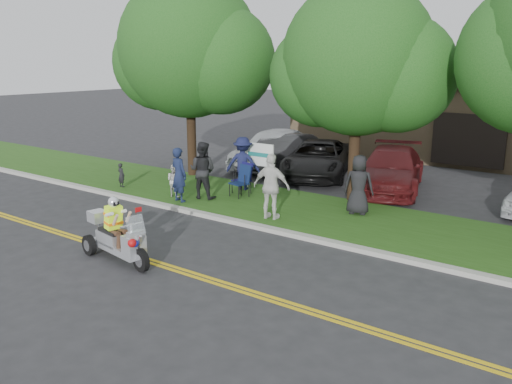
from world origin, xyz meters
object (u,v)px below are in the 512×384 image
Objects in this scene: spectator_adult_mid at (203,170)px; parked_car_far_left at (273,148)px; spectator_adult_right at (272,187)px; parked_car_right at (391,169)px; spectator_adult_left at (179,175)px; parked_car_mid at (318,159)px; trike_scooter at (117,238)px; lawn_chair_a at (244,176)px; lawn_chair_b at (242,179)px; parked_car_left at (282,152)px.

spectator_adult_mid is 6.30m from parked_car_far_left.
spectator_adult_right is 8.17m from parked_car_far_left.
parked_car_right is at bearing -110.91° from spectator_adult_right.
spectator_adult_right is 5.97m from parked_car_right.
parked_car_right is at bearing -119.90° from spectator_adult_left.
parked_car_mid is (1.46, 6.48, -0.28)m from spectator_adult_left.
trike_scooter reaches higher than lawn_chair_a.
parked_car_mid is at bearing 100.17° from lawn_chair_b.
parked_car_left is at bearing -67.83° from spectator_adult_right.
trike_scooter reaches higher than parked_car_right.
lawn_chair_b is (0.22, -0.40, 0.01)m from lawn_chair_a.
spectator_adult_left is at bearing -104.09° from lawn_chair_a.
parked_car_far_left is at bearing 154.20° from parked_car_right.
parked_car_left is (-0.44, 6.70, -0.23)m from spectator_adult_left.
lawn_chair_b is 5.64m from parked_car_far_left.
parked_car_far_left is at bearing 124.46° from lawn_chair_a.
spectator_adult_mid is 3.27m from spectator_adult_right.
parked_car_right reaches higher than lawn_chair_a.
parked_car_left reaches higher than parked_car_mid.
parked_car_far_left reaches higher than parked_car_right.
parked_car_left is (-4.00, 6.55, -0.30)m from spectator_adult_right.
parked_car_right is (5.21, -0.72, -0.01)m from parked_car_left.
spectator_adult_right reaches higher than trike_scooter.
spectator_adult_mid is 6.85m from parked_car_right.
lawn_chair_a is 0.55× the size of spectator_adult_right.
spectator_adult_left is 6.72m from parked_car_left.
parked_car_far_left is at bearing -92.12° from spectator_adult_mid.
spectator_adult_mid is 0.37× the size of parked_car_far_left.
parked_car_far_left is 0.97× the size of parked_car_right.
spectator_adult_mid is at bearing -104.41° from lawn_chair_a.
spectator_adult_mid reaches higher than parked_car_mid.
spectator_adult_right reaches higher than parked_car_right.
spectator_adult_mid is 0.99× the size of spectator_adult_right.
parked_car_mid is (0.45, 4.33, 0.02)m from lawn_chair_a.
lawn_chair_b is at bearing -49.72° from lawn_chair_a.
spectator_adult_mid is at bearing -106.04° from spectator_adult_left.
parked_car_right is at bearing 63.14° from lawn_chair_b.
parked_car_mid is at bearing 104.18° from trike_scooter.
spectator_adult_left reaches higher than parked_car_far_left.
lawn_chair_a is 0.99× the size of lawn_chair_b.
lawn_chair_a is 0.20× the size of parked_car_right.
spectator_adult_right reaches higher than lawn_chair_b.
parked_car_far_left is 2.54m from parked_car_mid.
trike_scooter is at bearing -76.58° from parked_car_left.
spectator_adult_right reaches higher than parked_car_mid.
parked_car_right is (5.80, -0.92, -0.11)m from parked_car_far_left.
parked_car_left is at bearing -77.60° from spectator_adult_left.
parked_car_mid is 3.34m from parked_car_right.
parked_car_left is at bearing 121.64° from lawn_chair_b.
lawn_chair_a is at bearing -70.42° from parked_car_far_left.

